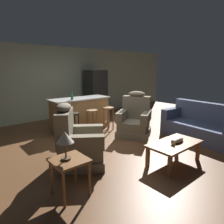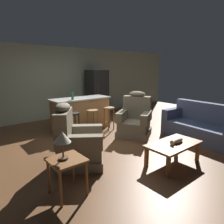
{
  "view_description": "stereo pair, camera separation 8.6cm",
  "coord_description": "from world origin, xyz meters",
  "px_view_note": "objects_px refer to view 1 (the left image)",
  "views": [
    {
      "loc": [
        -3.1,
        -3.82,
        1.81
      ],
      "look_at": [
        0.04,
        -0.1,
        0.75
      ],
      "focal_mm": 32.0,
      "sensor_mm": 36.0,
      "label": 1
    },
    {
      "loc": [
        -3.04,
        -3.87,
        1.81
      ],
      "look_at": [
        0.04,
        -0.1,
        0.75
      ],
      "focal_mm": 32.0,
      "sensor_mm": 36.0,
      "label": 2
    }
  ],
  "objects_px": {
    "bar_stool_left": "(73,121)",
    "bar_stool_middle": "(92,117)",
    "coffee_table": "(174,145)",
    "fish_figurine": "(178,141)",
    "recliner_near_lamp": "(77,143)",
    "recliner_near_island": "(135,120)",
    "bar_stool_right": "(108,114)",
    "refrigerator": "(96,93)",
    "kitchen_island": "(80,113)",
    "table_lamp": "(65,139)",
    "end_table": "(69,166)",
    "couch": "(201,126)",
    "bottle_tall_green": "(72,96)"
  },
  "relations": [
    {
      "from": "end_table",
      "to": "bottle_tall_green",
      "type": "relative_size",
      "value": 1.96
    },
    {
      "from": "kitchen_island",
      "to": "bar_stool_right",
      "type": "distance_m",
      "value": 0.87
    },
    {
      "from": "end_table",
      "to": "couch",
      "type": "bearing_deg",
      "value": -1.19
    },
    {
      "from": "recliner_near_island",
      "to": "kitchen_island",
      "type": "relative_size",
      "value": 0.67
    },
    {
      "from": "recliner_near_lamp",
      "to": "kitchen_island",
      "type": "distance_m",
      "value": 2.39
    },
    {
      "from": "recliner_near_lamp",
      "to": "table_lamp",
      "type": "bearing_deg",
      "value": -94.03
    },
    {
      "from": "coffee_table",
      "to": "bar_stool_left",
      "type": "xyz_separation_m",
      "value": [
        -0.74,
        2.56,
        0.11
      ]
    },
    {
      "from": "end_table",
      "to": "bar_stool_left",
      "type": "bearing_deg",
      "value": 59.23
    },
    {
      "from": "bar_stool_left",
      "to": "bar_stool_middle",
      "type": "height_order",
      "value": "same"
    },
    {
      "from": "coffee_table",
      "to": "recliner_near_lamp",
      "type": "height_order",
      "value": "recliner_near_lamp"
    },
    {
      "from": "recliner_near_lamp",
      "to": "bar_stool_middle",
      "type": "relative_size",
      "value": 1.76
    },
    {
      "from": "recliner_near_island",
      "to": "bar_stool_right",
      "type": "xyz_separation_m",
      "value": [
        -0.22,
        0.87,
        0.05
      ]
    },
    {
      "from": "bar_stool_middle",
      "to": "table_lamp",
      "type": "bearing_deg",
      "value": -131.92
    },
    {
      "from": "bar_stool_middle",
      "to": "refrigerator",
      "type": "xyz_separation_m",
      "value": [
        1.45,
        1.83,
        0.41
      ]
    },
    {
      "from": "recliner_near_lamp",
      "to": "bar_stool_left",
      "type": "xyz_separation_m",
      "value": [
        0.7,
        1.38,
        0.05
      ]
    },
    {
      "from": "fish_figurine",
      "to": "bar_stool_middle",
      "type": "xyz_separation_m",
      "value": [
        -0.19,
        2.6,
        0.01
      ]
    },
    {
      "from": "couch",
      "to": "refrigerator",
      "type": "relative_size",
      "value": 1.11
    },
    {
      "from": "recliner_near_island",
      "to": "bar_stool_left",
      "type": "relative_size",
      "value": 1.76
    },
    {
      "from": "end_table",
      "to": "refrigerator",
      "type": "bearing_deg",
      "value": 50.14
    },
    {
      "from": "couch",
      "to": "end_table",
      "type": "bearing_deg",
      "value": 3.18
    },
    {
      "from": "bar_stool_middle",
      "to": "refrigerator",
      "type": "height_order",
      "value": "refrigerator"
    },
    {
      "from": "fish_figurine",
      "to": "table_lamp",
      "type": "relative_size",
      "value": 0.83
    },
    {
      "from": "refrigerator",
      "to": "bar_stool_right",
      "type": "bearing_deg",
      "value": -114.88
    },
    {
      "from": "couch",
      "to": "recliner_near_island",
      "type": "xyz_separation_m",
      "value": [
        -1.07,
        1.37,
        0.08
      ]
    },
    {
      "from": "bar_stool_left",
      "to": "refrigerator",
      "type": "relative_size",
      "value": 0.39
    },
    {
      "from": "couch",
      "to": "end_table",
      "type": "height_order",
      "value": "couch"
    },
    {
      "from": "kitchen_island",
      "to": "bar_stool_left",
      "type": "bearing_deg",
      "value": -133.49
    },
    {
      "from": "bar_stool_middle",
      "to": "refrigerator",
      "type": "bearing_deg",
      "value": 51.67
    },
    {
      "from": "table_lamp",
      "to": "couch",
      "type": "bearing_deg",
      "value": -1.5
    },
    {
      "from": "coffee_table",
      "to": "end_table",
      "type": "bearing_deg",
      "value": 168.85
    },
    {
      "from": "bar_stool_left",
      "to": "bar_stool_middle",
      "type": "relative_size",
      "value": 1.0
    },
    {
      "from": "recliner_near_island",
      "to": "table_lamp",
      "type": "distance_m",
      "value": 3.05
    },
    {
      "from": "bar_stool_left",
      "to": "bar_stool_right",
      "type": "xyz_separation_m",
      "value": [
        1.2,
        0.0,
        0.0
      ]
    },
    {
      "from": "bottle_tall_green",
      "to": "refrigerator",
      "type": "bearing_deg",
      "value": 37.47
    },
    {
      "from": "recliner_near_island",
      "to": "coffee_table",
      "type": "bearing_deg",
      "value": 36.64
    },
    {
      "from": "bar_stool_middle",
      "to": "bar_stool_right",
      "type": "bearing_deg",
      "value": 0.0
    },
    {
      "from": "recliner_near_lamp",
      "to": "bar_stool_middle",
      "type": "distance_m",
      "value": 1.89
    },
    {
      "from": "recliner_near_lamp",
      "to": "bottle_tall_green",
      "type": "xyz_separation_m",
      "value": [
        0.93,
        1.82,
        0.64
      ]
    },
    {
      "from": "table_lamp",
      "to": "end_table",
      "type": "bearing_deg",
      "value": -30.35
    },
    {
      "from": "recliner_near_island",
      "to": "kitchen_island",
      "type": "xyz_separation_m",
      "value": [
        -0.82,
        1.5,
        0.06
      ]
    },
    {
      "from": "coffee_table",
      "to": "fish_figurine",
      "type": "bearing_deg",
      "value": -47.73
    },
    {
      "from": "fish_figurine",
      "to": "couch",
      "type": "height_order",
      "value": "couch"
    },
    {
      "from": "coffee_table",
      "to": "bar_stool_left",
      "type": "relative_size",
      "value": 1.62
    },
    {
      "from": "recliner_near_island",
      "to": "refrigerator",
      "type": "distance_m",
      "value": 2.81
    },
    {
      "from": "table_lamp",
      "to": "bar_stool_left",
      "type": "distance_m",
      "value": 2.54
    },
    {
      "from": "table_lamp",
      "to": "coffee_table",
      "type": "bearing_deg",
      "value": -11.53
    },
    {
      "from": "coffee_table",
      "to": "fish_figurine",
      "type": "relative_size",
      "value": 3.24
    },
    {
      "from": "fish_figurine",
      "to": "kitchen_island",
      "type": "xyz_separation_m",
      "value": [
        -0.19,
        3.23,
        0.02
      ]
    },
    {
      "from": "recliner_near_lamp",
      "to": "end_table",
      "type": "relative_size",
      "value": 2.14
    },
    {
      "from": "bar_stool_left",
      "to": "bar_stool_middle",
      "type": "xyz_separation_m",
      "value": [
        0.6,
        0.0,
        0.0
      ]
    }
  ]
}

